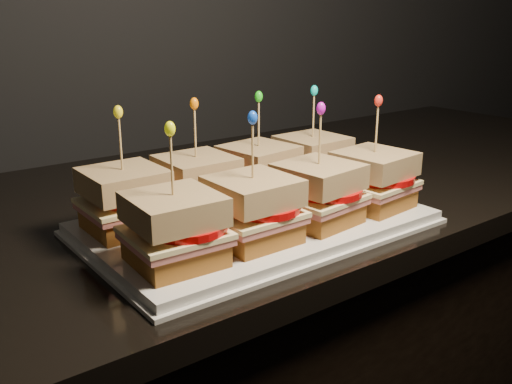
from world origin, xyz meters
TOP-DOWN VIEW (x-y plane):
  - granite_slab at (0.09, 1.65)m, footprint 2.17×0.72m
  - platter at (0.06, 1.47)m, footprint 0.46×0.29m
  - platter_rim at (0.06, 1.47)m, footprint 0.48×0.30m
  - sandwich_0_bread_bot at (-0.11, 1.54)m, footprint 0.10×0.10m
  - sandwich_0_ham at (-0.11, 1.54)m, footprint 0.11×0.10m
  - sandwich_0_cheese at (-0.11, 1.54)m, footprint 0.11×0.10m
  - sandwich_0_tomato at (-0.10, 1.53)m, footprint 0.10×0.10m
  - sandwich_0_bread_top at (-0.11, 1.54)m, footprint 0.10×0.10m
  - sandwich_0_pick at (-0.11, 1.54)m, footprint 0.00×0.00m
  - sandwich_0_frill at (-0.11, 1.54)m, footprint 0.01×0.01m
  - sandwich_1_bread_bot at (0.00, 1.54)m, footprint 0.10×0.10m
  - sandwich_1_ham at (0.00, 1.54)m, footprint 0.11×0.10m
  - sandwich_1_cheese at (0.00, 1.54)m, footprint 0.11×0.10m
  - sandwich_1_tomato at (0.01, 1.53)m, footprint 0.10×0.10m
  - sandwich_1_bread_top at (0.00, 1.54)m, footprint 0.10×0.10m
  - sandwich_1_pick at (0.00, 1.54)m, footprint 0.00×0.00m
  - sandwich_1_frill at (0.00, 1.54)m, footprint 0.01×0.01m
  - sandwich_2_bread_bot at (0.11, 1.54)m, footprint 0.11×0.11m
  - sandwich_2_ham at (0.11, 1.54)m, footprint 0.12×0.11m
  - sandwich_2_cheese at (0.11, 1.54)m, footprint 0.12×0.12m
  - sandwich_2_tomato at (0.13, 1.53)m, footprint 0.10×0.10m
  - sandwich_2_bread_top at (0.11, 1.54)m, footprint 0.11×0.11m
  - sandwich_2_pick at (0.11, 1.54)m, footprint 0.00×0.00m
  - sandwich_2_frill at (0.11, 1.54)m, footprint 0.01×0.01m
  - sandwich_3_bread_bot at (0.22, 1.54)m, footprint 0.10×0.10m
  - sandwich_3_ham at (0.22, 1.54)m, footprint 0.11×0.10m
  - sandwich_3_cheese at (0.22, 1.54)m, footprint 0.11×0.11m
  - sandwich_3_tomato at (0.24, 1.53)m, footprint 0.10×0.10m
  - sandwich_3_bread_top at (0.22, 1.54)m, footprint 0.10×0.10m
  - sandwich_3_pick at (0.22, 1.54)m, footprint 0.00×0.00m
  - sandwich_3_frill at (0.22, 1.54)m, footprint 0.01×0.01m
  - sandwich_4_bread_bot at (-0.11, 1.40)m, footprint 0.10×0.10m
  - sandwich_4_ham at (-0.11, 1.40)m, footprint 0.11×0.11m
  - sandwich_4_cheese at (-0.11, 1.40)m, footprint 0.11×0.11m
  - sandwich_4_tomato at (-0.10, 1.40)m, footprint 0.10×0.10m
  - sandwich_4_bread_top at (-0.11, 1.40)m, footprint 0.10×0.10m
  - sandwich_4_pick at (-0.11, 1.40)m, footprint 0.00×0.00m
  - sandwich_4_frill at (-0.11, 1.40)m, footprint 0.01×0.01m
  - sandwich_5_bread_bot at (0.00, 1.40)m, footprint 0.10×0.10m
  - sandwich_5_ham at (0.00, 1.40)m, footprint 0.11×0.10m
  - sandwich_5_cheese at (0.00, 1.40)m, footprint 0.11×0.10m
  - sandwich_5_tomato at (0.01, 1.40)m, footprint 0.10×0.10m
  - sandwich_5_bread_top at (0.00, 1.40)m, footprint 0.10×0.10m
  - sandwich_5_pick at (0.00, 1.40)m, footprint 0.00×0.00m
  - sandwich_5_frill at (0.00, 1.40)m, footprint 0.01×0.01m
  - sandwich_6_bread_bot at (0.11, 1.40)m, footprint 0.11×0.11m
  - sandwich_6_ham at (0.11, 1.40)m, footprint 0.12×0.11m
  - sandwich_6_cheese at (0.11, 1.40)m, footprint 0.12×0.11m
  - sandwich_6_tomato at (0.13, 1.40)m, footprint 0.10×0.10m
  - sandwich_6_bread_top at (0.11, 1.40)m, footprint 0.11×0.11m
  - sandwich_6_pick at (0.11, 1.40)m, footprint 0.00×0.00m
  - sandwich_6_frill at (0.11, 1.40)m, footprint 0.01×0.01m
  - sandwich_7_bread_bot at (0.22, 1.40)m, footprint 0.10×0.10m
  - sandwich_7_ham at (0.22, 1.40)m, footprint 0.11×0.11m
  - sandwich_7_cheese at (0.22, 1.40)m, footprint 0.12×0.11m
  - sandwich_7_tomato at (0.24, 1.40)m, footprint 0.10×0.10m
  - sandwich_7_bread_top at (0.22, 1.40)m, footprint 0.11×0.11m
  - sandwich_7_pick at (0.22, 1.40)m, footprint 0.00×0.00m
  - sandwich_7_frill at (0.22, 1.40)m, footprint 0.01×0.01m

SIDE VIEW (x-z plane):
  - granite_slab at x=0.09m, z-range 0.91..0.94m
  - platter_rim at x=0.06m, z-range 0.94..0.95m
  - platter at x=0.06m, z-range 0.94..0.96m
  - sandwich_0_bread_bot at x=-0.11m, z-range 0.96..0.99m
  - sandwich_1_bread_bot at x=0.00m, z-range 0.96..0.99m
  - sandwich_2_bread_bot at x=0.11m, z-range 0.96..0.99m
  - sandwich_3_bread_bot at x=0.22m, z-range 0.96..0.99m
  - sandwich_4_bread_bot at x=-0.11m, z-range 0.96..0.99m
  - sandwich_5_bread_bot at x=0.00m, z-range 0.96..0.99m
  - sandwich_6_bread_bot at x=0.11m, z-range 0.96..0.99m
  - sandwich_7_bread_bot at x=0.22m, z-range 0.96..0.99m
  - sandwich_0_ham at x=-0.11m, z-range 0.99..0.99m
  - sandwich_1_ham at x=0.00m, z-range 0.99..0.99m
  - sandwich_2_ham at x=0.11m, z-range 0.99..0.99m
  - sandwich_3_ham at x=0.22m, z-range 0.99..0.99m
  - sandwich_4_ham at x=-0.11m, z-range 0.99..0.99m
  - sandwich_5_ham at x=0.00m, z-range 0.99..0.99m
  - sandwich_6_ham at x=0.11m, z-range 0.99..0.99m
  - sandwich_7_ham at x=0.22m, z-range 0.99..0.99m
  - sandwich_0_cheese at x=-0.11m, z-range 0.99..1.00m
  - sandwich_1_cheese at x=0.00m, z-range 0.99..1.00m
  - sandwich_2_cheese at x=0.11m, z-range 0.99..1.00m
  - sandwich_3_cheese at x=0.22m, z-range 0.99..1.00m
  - sandwich_4_cheese at x=-0.11m, z-range 0.99..1.00m
  - sandwich_5_cheese at x=0.00m, z-range 0.99..1.00m
  - sandwich_6_cheese at x=0.11m, z-range 0.99..1.00m
  - sandwich_7_cheese at x=0.22m, z-range 0.99..1.00m
  - sandwich_0_tomato at x=-0.10m, z-range 1.00..1.01m
  - sandwich_1_tomato at x=0.01m, z-range 1.00..1.01m
  - sandwich_2_tomato at x=0.13m, z-range 1.00..1.01m
  - sandwich_3_tomato at x=0.24m, z-range 1.00..1.01m
  - sandwich_4_tomato at x=-0.10m, z-range 1.00..1.01m
  - sandwich_5_tomato at x=0.01m, z-range 1.00..1.01m
  - sandwich_6_tomato at x=0.13m, z-range 1.00..1.01m
  - sandwich_7_tomato at x=0.24m, z-range 1.00..1.01m
  - sandwich_0_bread_top at x=-0.11m, z-range 1.01..1.04m
  - sandwich_1_bread_top at x=0.00m, z-range 1.01..1.04m
  - sandwich_2_bread_top at x=0.11m, z-range 1.01..1.04m
  - sandwich_3_bread_top at x=0.22m, z-range 1.01..1.04m
  - sandwich_4_bread_top at x=-0.11m, z-range 1.01..1.04m
  - sandwich_5_bread_top at x=0.00m, z-range 1.01..1.04m
  - sandwich_6_bread_top at x=0.11m, z-range 1.01..1.04m
  - sandwich_7_bread_top at x=0.22m, z-range 1.01..1.04m
  - sandwich_0_pick at x=-0.11m, z-range 1.03..1.12m
  - sandwich_1_pick at x=0.00m, z-range 1.03..1.12m
  - sandwich_2_pick at x=0.11m, z-range 1.03..1.12m
  - sandwich_3_pick at x=0.22m, z-range 1.03..1.12m
  - sandwich_4_pick at x=-0.11m, z-range 1.03..1.12m
  - sandwich_5_pick at x=0.00m, z-range 1.03..1.12m
  - sandwich_6_pick at x=0.11m, z-range 1.03..1.12m
  - sandwich_7_pick at x=0.22m, z-range 1.03..1.12m
  - sandwich_0_frill at x=-0.11m, z-range 1.11..1.13m
  - sandwich_1_frill at x=0.00m, z-range 1.11..1.13m
  - sandwich_2_frill at x=0.11m, z-range 1.11..1.13m
  - sandwich_3_frill at x=0.22m, z-range 1.11..1.13m
  - sandwich_4_frill at x=-0.11m, z-range 1.11..1.13m
  - sandwich_5_frill at x=0.00m, z-range 1.11..1.13m
  - sandwich_6_frill at x=0.11m, z-range 1.11..1.13m
  - sandwich_7_frill at x=0.22m, z-range 1.11..1.13m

